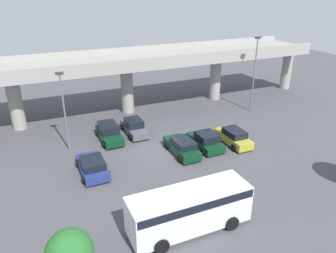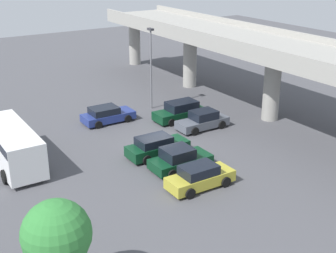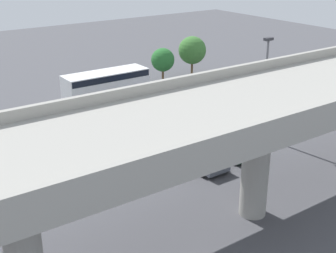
{
  "view_description": "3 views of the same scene",
  "coord_description": "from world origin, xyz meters",
  "px_view_note": "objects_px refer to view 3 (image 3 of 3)",
  "views": [
    {
      "loc": [
        -11.04,
        -25.33,
        14.77
      ],
      "look_at": [
        1.26,
        2.22,
        1.53
      ],
      "focal_mm": 35.0,
      "sensor_mm": 36.0,
      "label": 1
    },
    {
      "loc": [
        28.3,
        -17.26,
        14.53
      ],
      "look_at": [
        -1.54,
        1.8,
        0.82
      ],
      "focal_mm": 50.0,
      "sensor_mm": 36.0,
      "label": 2
    },
    {
      "loc": [
        16.59,
        27.03,
        13.88
      ],
      "look_at": [
        -1.16,
        1.98,
        1.77
      ],
      "focal_mm": 50.0,
      "sensor_mm": 36.0,
      "label": 3
    }
  ],
  "objects_px": {
    "parked_car_3": "(118,134)",
    "shuttle_bus": "(106,84)",
    "parked_car_0": "(206,113)",
    "tree_front_right": "(163,60)",
    "lamp_post_near_aisle": "(265,80)",
    "tree_front_left": "(192,50)",
    "parked_car_1": "(226,142)",
    "parked_car_5": "(43,152)",
    "parked_car_4": "(86,144)",
    "parked_car_2": "(198,155)"
  },
  "relations": [
    {
      "from": "parked_car_0",
      "to": "parked_car_1",
      "type": "xyz_separation_m",
      "value": [
        2.94,
        5.76,
        0.11
      ]
    },
    {
      "from": "parked_car_4",
      "to": "parked_car_0",
      "type": "bearing_deg",
      "value": 91.21
    },
    {
      "from": "parked_car_1",
      "to": "parked_car_0",
      "type": "bearing_deg",
      "value": -27.04
    },
    {
      "from": "shuttle_bus",
      "to": "tree_front_left",
      "type": "distance_m",
      "value": 12.24
    },
    {
      "from": "parked_car_1",
      "to": "lamp_post_near_aisle",
      "type": "distance_m",
      "value": 5.54
    },
    {
      "from": "parked_car_5",
      "to": "tree_front_right",
      "type": "height_order",
      "value": "tree_front_right"
    },
    {
      "from": "parked_car_4",
      "to": "tree_front_left",
      "type": "distance_m",
      "value": 22.33
    },
    {
      "from": "parked_car_1",
      "to": "shuttle_bus",
      "type": "height_order",
      "value": "shuttle_bus"
    },
    {
      "from": "parked_car_2",
      "to": "parked_car_0",
      "type": "bearing_deg",
      "value": -43.2
    },
    {
      "from": "parked_car_5",
      "to": "tree_front_left",
      "type": "bearing_deg",
      "value": 117.94
    },
    {
      "from": "parked_car_5",
      "to": "lamp_post_near_aisle",
      "type": "relative_size",
      "value": 0.59
    },
    {
      "from": "lamp_post_near_aisle",
      "to": "parked_car_1",
      "type": "bearing_deg",
      "value": 7.64
    },
    {
      "from": "parked_car_2",
      "to": "parked_car_3",
      "type": "bearing_deg",
      "value": 23.15
    },
    {
      "from": "parked_car_0",
      "to": "tree_front_right",
      "type": "distance_m",
      "value": 11.76
    },
    {
      "from": "parked_car_1",
      "to": "parked_car_3",
      "type": "xyz_separation_m",
      "value": [
        5.46,
        -5.76,
        -0.05
      ]
    },
    {
      "from": "parked_car_5",
      "to": "shuttle_bus",
      "type": "xyz_separation_m",
      "value": [
        -9.74,
        -9.16,
        0.94
      ]
    },
    {
      "from": "parked_car_0",
      "to": "tree_front_left",
      "type": "bearing_deg",
      "value": 146.76
    },
    {
      "from": "parked_car_1",
      "to": "parked_car_3",
      "type": "height_order",
      "value": "parked_car_1"
    },
    {
      "from": "lamp_post_near_aisle",
      "to": "tree_front_right",
      "type": "xyz_separation_m",
      "value": [
        -2.19,
        -16.34,
        -1.96
      ]
    },
    {
      "from": "parked_car_3",
      "to": "tree_front_right",
      "type": "xyz_separation_m",
      "value": [
        -11.75,
        -11.12,
        1.78
      ]
    },
    {
      "from": "parked_car_2",
      "to": "tree_front_left",
      "type": "height_order",
      "value": "tree_front_left"
    },
    {
      "from": "parked_car_3",
      "to": "tree_front_right",
      "type": "height_order",
      "value": "tree_front_right"
    },
    {
      "from": "tree_front_left",
      "to": "parked_car_5",
      "type": "bearing_deg",
      "value": 27.94
    },
    {
      "from": "parked_car_2",
      "to": "shuttle_bus",
      "type": "bearing_deg",
      "value": -5.48
    },
    {
      "from": "shuttle_bus",
      "to": "parked_car_1",
      "type": "bearing_deg",
      "value": -84.9
    },
    {
      "from": "shuttle_bus",
      "to": "tree_front_right",
      "type": "relative_size",
      "value": 2.13
    },
    {
      "from": "parked_car_3",
      "to": "parked_car_4",
      "type": "bearing_deg",
      "value": -85.06
    },
    {
      "from": "parked_car_1",
      "to": "parked_car_4",
      "type": "height_order",
      "value": "parked_car_1"
    },
    {
      "from": "shuttle_bus",
      "to": "lamp_post_near_aisle",
      "type": "xyz_separation_m",
      "value": [
        -5.44,
        14.56,
        2.81
      ]
    },
    {
      "from": "parked_car_0",
      "to": "shuttle_bus",
      "type": "height_order",
      "value": "shuttle_bus"
    },
    {
      "from": "tree_front_right",
      "to": "lamp_post_near_aisle",
      "type": "bearing_deg",
      "value": 82.36
    },
    {
      "from": "parked_car_1",
      "to": "parked_car_5",
      "type": "relative_size",
      "value": 1.04
    },
    {
      "from": "parked_car_5",
      "to": "tree_front_left",
      "type": "xyz_separation_m",
      "value": [
        -21.69,
        -11.5,
        2.16
      ]
    },
    {
      "from": "shuttle_bus",
      "to": "tree_front_left",
      "type": "xyz_separation_m",
      "value": [
        -11.95,
        -2.35,
        1.22
      ]
    },
    {
      "from": "parked_car_3",
      "to": "shuttle_bus",
      "type": "relative_size",
      "value": 0.59
    },
    {
      "from": "parked_car_5",
      "to": "tree_front_right",
      "type": "distance_m",
      "value": 20.6
    },
    {
      "from": "parked_car_3",
      "to": "shuttle_bus",
      "type": "distance_m",
      "value": 10.25
    },
    {
      "from": "parked_car_1",
      "to": "shuttle_bus",
      "type": "relative_size",
      "value": 0.59
    },
    {
      "from": "shuttle_bus",
      "to": "lamp_post_near_aisle",
      "type": "height_order",
      "value": "lamp_post_near_aisle"
    },
    {
      "from": "tree_front_right",
      "to": "parked_car_4",
      "type": "bearing_deg",
      "value": 38.2
    },
    {
      "from": "parked_car_1",
      "to": "parked_car_2",
      "type": "bearing_deg",
      "value": 97.78
    },
    {
      "from": "parked_car_4",
      "to": "lamp_post_near_aisle",
      "type": "distance_m",
      "value": 13.74
    },
    {
      "from": "parked_car_5",
      "to": "lamp_post_near_aisle",
      "type": "bearing_deg",
      "value": 70.4
    },
    {
      "from": "parked_car_4",
      "to": "shuttle_bus",
      "type": "xyz_separation_m",
      "value": [
        -6.8,
        -9.58,
        0.96
      ]
    },
    {
      "from": "lamp_post_near_aisle",
      "to": "parked_car_0",
      "type": "bearing_deg",
      "value": -77.57
    },
    {
      "from": "parked_car_3",
      "to": "parked_car_5",
      "type": "distance_m",
      "value": 5.63
    },
    {
      "from": "tree_front_left",
      "to": "tree_front_right",
      "type": "distance_m",
      "value": 4.38
    },
    {
      "from": "parked_car_5",
      "to": "lamp_post_near_aisle",
      "type": "distance_m",
      "value": 16.54
    },
    {
      "from": "parked_car_0",
      "to": "tree_front_left",
      "type": "distance_m",
      "value": 14.15
    },
    {
      "from": "parked_car_5",
      "to": "tree_front_left",
      "type": "distance_m",
      "value": 24.65
    }
  ]
}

